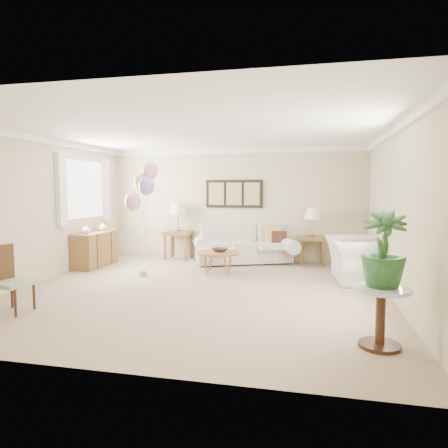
% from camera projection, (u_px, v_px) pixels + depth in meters
% --- Properties ---
extents(ground_plane, '(6.00, 6.00, 0.00)m').
position_uv_depth(ground_plane, '(199.00, 290.00, 6.55)').
color(ground_plane, tan).
extents(room_shell, '(6.04, 6.04, 2.60)m').
position_uv_depth(room_shell, '(194.00, 191.00, 6.52)').
color(room_shell, beige).
rests_on(room_shell, ground).
extents(wall_art_triptych, '(1.35, 0.06, 0.65)m').
position_uv_depth(wall_art_triptych, '(234.00, 194.00, 9.29)').
color(wall_art_triptych, black).
rests_on(wall_art_triptych, ground).
extents(sofa, '(2.60, 1.59, 0.85)m').
position_uv_depth(sofa, '(244.00, 248.00, 9.05)').
color(sofa, white).
rests_on(sofa, ground).
extents(end_table_left, '(0.61, 0.56, 0.67)m').
position_uv_depth(end_table_left, '(178.00, 235.00, 9.46)').
color(end_table_left, brown).
rests_on(end_table_left, ground).
extents(end_table_right, '(0.58, 0.52, 0.63)m').
position_uv_depth(end_table_right, '(312.00, 241.00, 8.78)').
color(end_table_right, brown).
rests_on(end_table_right, ground).
extents(lamp_left, '(0.38, 0.38, 0.66)m').
position_uv_depth(lamp_left, '(178.00, 210.00, 9.41)').
color(lamp_left, gray).
rests_on(lamp_left, end_table_left).
extents(lamp_right, '(0.36, 0.36, 0.63)m').
position_uv_depth(lamp_right, '(313.00, 214.00, 8.73)').
color(lamp_right, gray).
rests_on(lamp_right, end_table_right).
extents(coffee_table, '(0.85, 0.85, 0.43)m').
position_uv_depth(coffee_table, '(218.00, 253.00, 7.86)').
color(coffee_table, '#AB5C34').
rests_on(coffee_table, ground).
extents(decor_bowl, '(0.38, 0.38, 0.07)m').
position_uv_depth(decor_bowl, '(220.00, 250.00, 7.86)').
color(decor_bowl, '#2A2220').
rests_on(decor_bowl, coffee_table).
extents(armchair, '(1.19, 1.32, 0.79)m').
position_uv_depth(armchair, '(359.00, 260.00, 7.16)').
color(armchair, white).
rests_on(armchair, ground).
extents(side_table, '(0.59, 0.59, 0.64)m').
position_uv_depth(side_table, '(381.00, 302.00, 4.16)').
color(side_table, silver).
rests_on(side_table, ground).
extents(potted_plant, '(0.49, 0.49, 0.80)m').
position_uv_depth(potted_plant, '(383.00, 249.00, 4.13)').
color(potted_plant, '#1C4617').
rests_on(potted_plant, side_table).
extents(accent_chair, '(0.52, 0.52, 0.91)m').
position_uv_depth(accent_chair, '(8.00, 278.00, 5.36)').
color(accent_chair, '#8BA37E').
rests_on(accent_chair, ground).
extents(credenza, '(0.46, 1.20, 0.74)m').
position_uv_depth(credenza, '(95.00, 249.00, 8.57)').
color(credenza, brown).
rests_on(credenza, ground).
extents(vase_white, '(0.21, 0.21, 0.19)m').
position_uv_depth(vase_white, '(86.00, 229.00, 8.17)').
color(vase_white, silver).
rests_on(vase_white, credenza).
extents(vase_sage, '(0.22, 0.22, 0.18)m').
position_uv_depth(vase_sage, '(103.00, 227.00, 8.82)').
color(vase_sage, silver).
rests_on(vase_sage, credenza).
extents(balloon_cluster, '(0.58, 0.48, 2.19)m').
position_uv_depth(balloon_cluster, '(143.00, 186.00, 7.50)').
color(balloon_cluster, gray).
rests_on(balloon_cluster, ground).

